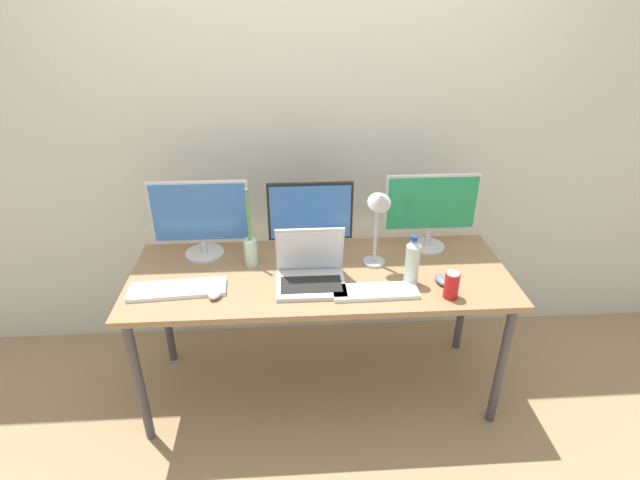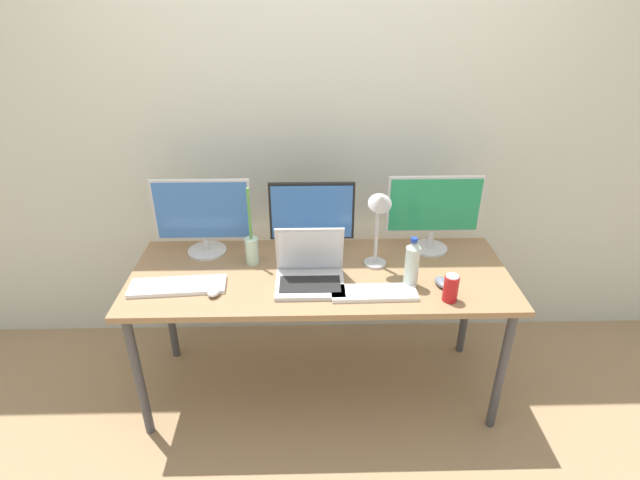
{
  "view_description": "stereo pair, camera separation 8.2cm",
  "coord_description": "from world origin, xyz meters",
  "px_view_note": "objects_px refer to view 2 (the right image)",
  "views": [
    {
      "loc": [
        -0.13,
        -2.06,
        2.01
      ],
      "look_at": [
        0.0,
        0.0,
        0.92
      ],
      "focal_mm": 28.0,
      "sensor_mm": 36.0,
      "label": 1
    },
    {
      "loc": [
        -0.05,
        -2.06,
        2.01
      ],
      "look_at": [
        0.0,
        0.0,
        0.92
      ],
      "focal_mm": 28.0,
      "sensor_mm": 36.0,
      "label": 2
    }
  ],
  "objects_px": {
    "soda_can_near_keyboard": "(451,288)",
    "desk_lamp": "(379,215)",
    "keyboard_aux": "(178,286)",
    "laptop_silver": "(310,271)",
    "monitor_right": "(434,210)",
    "bamboo_vase": "(252,248)",
    "monitor_left": "(203,215)",
    "monitor_center": "(312,217)",
    "mouse_by_laptop": "(442,282)",
    "keyboard_main": "(374,293)",
    "work_desk": "(320,283)",
    "mouse_by_keyboard": "(214,290)",
    "water_bottle": "(412,264)"
  },
  "relations": [
    {
      "from": "soda_can_near_keyboard",
      "to": "bamboo_vase",
      "type": "relative_size",
      "value": 0.31
    },
    {
      "from": "mouse_by_laptop",
      "to": "soda_can_near_keyboard",
      "type": "distance_m",
      "value": 0.13
    },
    {
      "from": "work_desk",
      "to": "bamboo_vase",
      "type": "xyz_separation_m",
      "value": [
        -0.34,
        0.1,
        0.15
      ]
    },
    {
      "from": "keyboard_main",
      "to": "mouse_by_keyboard",
      "type": "distance_m",
      "value": 0.72
    },
    {
      "from": "keyboard_main",
      "to": "work_desk",
      "type": "bearing_deg",
      "value": 139.79
    },
    {
      "from": "mouse_by_keyboard",
      "to": "mouse_by_laptop",
      "type": "height_order",
      "value": "mouse_by_keyboard"
    },
    {
      "from": "monitor_center",
      "to": "monitor_left",
      "type": "bearing_deg",
      "value": 177.5
    },
    {
      "from": "monitor_right",
      "to": "desk_lamp",
      "type": "distance_m",
      "value": 0.37
    },
    {
      "from": "mouse_by_laptop",
      "to": "soda_can_near_keyboard",
      "type": "height_order",
      "value": "soda_can_near_keyboard"
    },
    {
      "from": "monitor_center",
      "to": "soda_can_near_keyboard",
      "type": "relative_size",
      "value": 3.37
    },
    {
      "from": "monitor_right",
      "to": "soda_can_near_keyboard",
      "type": "relative_size",
      "value": 3.79
    },
    {
      "from": "work_desk",
      "to": "monitor_right",
      "type": "bearing_deg",
      "value": 20.84
    },
    {
      "from": "laptop_silver",
      "to": "mouse_by_laptop",
      "type": "xyz_separation_m",
      "value": [
        0.62,
        -0.05,
        -0.04
      ]
    },
    {
      "from": "work_desk",
      "to": "soda_can_near_keyboard",
      "type": "relative_size",
      "value": 14.54
    },
    {
      "from": "monitor_right",
      "to": "desk_lamp",
      "type": "bearing_deg",
      "value": -147.96
    },
    {
      "from": "laptop_silver",
      "to": "mouse_by_laptop",
      "type": "distance_m",
      "value": 0.62
    },
    {
      "from": "monitor_left",
      "to": "monitor_center",
      "type": "height_order",
      "value": "monitor_left"
    },
    {
      "from": "monitor_center",
      "to": "soda_can_near_keyboard",
      "type": "bearing_deg",
      "value": -36.03
    },
    {
      "from": "keyboard_aux",
      "to": "laptop_silver",
      "type": "bearing_deg",
      "value": -0.46
    },
    {
      "from": "bamboo_vase",
      "to": "mouse_by_keyboard",
      "type": "bearing_deg",
      "value": -118.56
    },
    {
      "from": "soda_can_near_keyboard",
      "to": "mouse_by_laptop",
      "type": "bearing_deg",
      "value": 91.46
    },
    {
      "from": "soda_can_near_keyboard",
      "to": "bamboo_vase",
      "type": "xyz_separation_m",
      "value": [
        -0.9,
        0.34,
        0.02
      ]
    },
    {
      "from": "desk_lamp",
      "to": "soda_can_near_keyboard",
      "type": "bearing_deg",
      "value": -42.99
    },
    {
      "from": "monitor_left",
      "to": "monitor_right",
      "type": "height_order",
      "value": "monitor_right"
    },
    {
      "from": "monitor_left",
      "to": "mouse_by_keyboard",
      "type": "height_order",
      "value": "monitor_left"
    },
    {
      "from": "monitor_center",
      "to": "bamboo_vase",
      "type": "height_order",
      "value": "bamboo_vase"
    },
    {
      "from": "bamboo_vase",
      "to": "desk_lamp",
      "type": "xyz_separation_m",
      "value": [
        0.61,
        -0.07,
        0.21
      ]
    },
    {
      "from": "mouse_by_laptop",
      "to": "water_bottle",
      "type": "distance_m",
      "value": 0.18
    },
    {
      "from": "keyboard_aux",
      "to": "monitor_center",
      "type": "bearing_deg",
      "value": 22.68
    },
    {
      "from": "monitor_center",
      "to": "laptop_silver",
      "type": "relative_size",
      "value": 1.34
    },
    {
      "from": "monitor_right",
      "to": "keyboard_main",
      "type": "relative_size",
      "value": 1.24
    },
    {
      "from": "soda_can_near_keyboard",
      "to": "desk_lamp",
      "type": "xyz_separation_m",
      "value": [
        -0.29,
        0.27,
        0.23
      ]
    },
    {
      "from": "monitor_left",
      "to": "mouse_by_laptop",
      "type": "distance_m",
      "value": 1.22
    },
    {
      "from": "laptop_silver",
      "to": "monitor_left",
      "type": "bearing_deg",
      "value": 150.72
    },
    {
      "from": "mouse_by_keyboard",
      "to": "bamboo_vase",
      "type": "bearing_deg",
      "value": 68.91
    },
    {
      "from": "monitor_left",
      "to": "keyboard_main",
      "type": "height_order",
      "value": "monitor_left"
    },
    {
      "from": "monitor_center",
      "to": "keyboard_main",
      "type": "bearing_deg",
      "value": -54.91
    },
    {
      "from": "soda_can_near_keyboard",
      "to": "laptop_silver",
      "type": "bearing_deg",
      "value": 165.14
    },
    {
      "from": "work_desk",
      "to": "monitor_left",
      "type": "bearing_deg",
      "value": 159.3
    },
    {
      "from": "monitor_right",
      "to": "monitor_left",
      "type": "bearing_deg",
      "value": -179.96
    },
    {
      "from": "monitor_center",
      "to": "mouse_by_keyboard",
      "type": "height_order",
      "value": "monitor_center"
    },
    {
      "from": "work_desk",
      "to": "desk_lamp",
      "type": "distance_m",
      "value": 0.45
    },
    {
      "from": "monitor_right",
      "to": "laptop_silver",
      "type": "distance_m",
      "value": 0.72
    },
    {
      "from": "mouse_by_laptop",
      "to": "soda_can_near_keyboard",
      "type": "relative_size",
      "value": 0.83
    },
    {
      "from": "monitor_right",
      "to": "mouse_by_laptop",
      "type": "distance_m",
      "value": 0.41
    },
    {
      "from": "monitor_left",
      "to": "mouse_by_laptop",
      "type": "height_order",
      "value": "monitor_left"
    },
    {
      "from": "work_desk",
      "to": "bamboo_vase",
      "type": "relative_size",
      "value": 4.53
    },
    {
      "from": "keyboard_main",
      "to": "water_bottle",
      "type": "bearing_deg",
      "value": 21.72
    },
    {
      "from": "mouse_by_keyboard",
      "to": "desk_lamp",
      "type": "relative_size",
      "value": 0.24
    },
    {
      "from": "monitor_center",
      "to": "monitor_right",
      "type": "distance_m",
      "value": 0.62
    }
  ]
}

